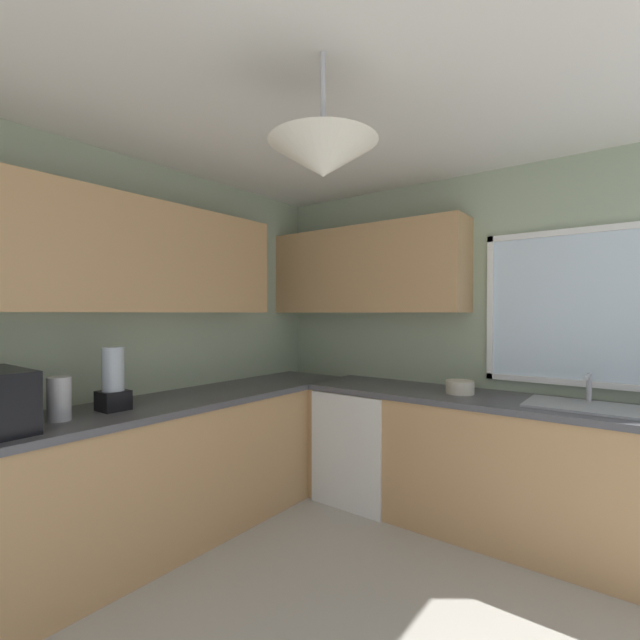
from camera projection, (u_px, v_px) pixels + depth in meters
room_shell at (277, 256)px, 2.63m from camera, size 3.53×3.88×2.54m
counter_run_left at (135, 481)px, 2.61m from camera, size 0.65×3.49×0.89m
counter_run_back at (491, 464)px, 2.89m from camera, size 2.62×0.65×0.89m
dishwasher at (365, 443)px, 3.44m from camera, size 0.60×0.60×0.85m
kettle at (59, 399)px, 2.25m from camera, size 0.11×0.11×0.23m
sink_assembly at (586, 406)px, 2.56m from camera, size 0.63×0.40×0.19m
bowl at (460, 387)px, 3.00m from camera, size 0.19×0.19×0.09m
blender_appliance at (113, 382)px, 2.50m from camera, size 0.15×0.15×0.36m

